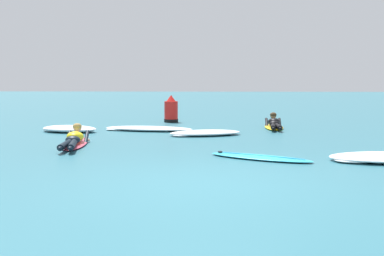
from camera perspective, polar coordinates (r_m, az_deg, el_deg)
ground_plane at (r=17.07m, az=3.37°, el=0.47°), size 120.00×120.00×0.00m
surfer_near at (r=11.55m, az=-14.00°, el=-1.43°), size 0.92×2.77×0.54m
surfer_far at (r=15.71m, az=9.87°, el=0.45°), size 0.69×2.68×0.54m
drifting_surfboard at (r=9.41m, az=8.12°, el=-3.50°), size 2.16×1.51×0.16m
whitewater_front at (r=14.82m, az=-14.54°, el=-0.11°), size 2.00×1.51×0.20m
whitewater_mid_left at (r=14.77m, az=-5.23°, el=-0.08°), size 2.92×1.34×0.14m
whitewater_back at (r=13.44m, az=1.63°, el=-0.59°), size 2.26×1.57×0.15m
channel_marker_buoy at (r=17.87m, az=-2.53°, el=2.02°), size 0.54×0.54×1.03m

